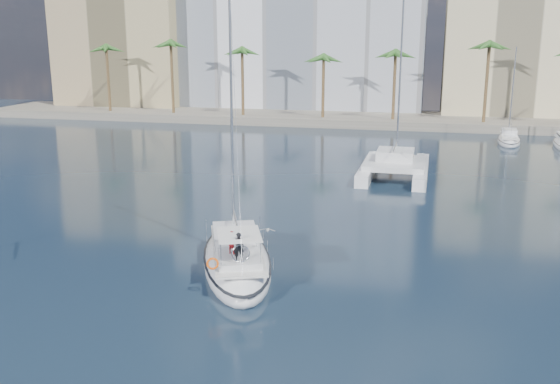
# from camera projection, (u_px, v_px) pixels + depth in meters

# --- Properties ---
(ground) EXTENTS (160.00, 160.00, 0.00)m
(ground) POSITION_uv_depth(u_px,v_px,m) (250.00, 257.00, 37.61)
(ground) COLOR black
(ground) RESTS_ON ground
(quay) EXTENTS (120.00, 14.00, 1.20)m
(quay) POSITION_uv_depth(u_px,v_px,m) (360.00, 119.00, 95.02)
(quay) COLOR gray
(quay) RESTS_ON ground
(building_modern) EXTENTS (42.00, 16.00, 28.00)m
(building_modern) POSITION_uv_depth(u_px,v_px,m) (299.00, 29.00, 105.74)
(building_modern) COLOR white
(building_modern) RESTS_ON ground
(building_tan_left) EXTENTS (22.00, 14.00, 22.00)m
(building_tan_left) POSITION_uv_depth(u_px,v_px,m) (128.00, 47.00, 109.39)
(building_tan_left) COLOR tan
(building_tan_left) RESTS_ON ground
(building_beige) EXTENTS (20.00, 14.00, 20.00)m
(building_beige) POSITION_uv_depth(u_px,v_px,m) (511.00, 55.00, 96.31)
(building_beige) COLOR beige
(building_beige) RESTS_ON ground
(palm_left) EXTENTS (3.60, 3.60, 12.30)m
(palm_left) POSITION_uv_depth(u_px,v_px,m) (140.00, 53.00, 96.46)
(palm_left) COLOR brown
(palm_left) RESTS_ON ground
(palm_centre) EXTENTS (3.60, 3.60, 12.30)m
(palm_centre) POSITION_uv_depth(u_px,v_px,m) (359.00, 55.00, 88.88)
(palm_centre) COLOR brown
(palm_centre) RESTS_ON ground
(main_sloop) EXTENTS (7.76, 12.47, 17.67)m
(main_sloop) POSITION_uv_depth(u_px,v_px,m) (237.00, 260.00, 35.69)
(main_sloop) COLOR white
(main_sloop) RESTS_ON ground
(catamaran) EXTENTS (6.29, 12.36, 17.88)m
(catamaran) POSITION_uv_depth(u_px,v_px,m) (395.00, 164.00, 59.07)
(catamaran) COLOR white
(catamaran) RESTS_ON ground
(seagull) EXTENTS (1.09, 0.47, 0.20)m
(seagull) POSITION_uv_depth(u_px,v_px,m) (268.00, 230.00, 41.04)
(seagull) COLOR silver
(seagull) RESTS_ON ground
(moored_yacht_a) EXTENTS (3.37, 9.52, 11.90)m
(moored_yacht_a) POSITION_uv_depth(u_px,v_px,m) (509.00, 143.00, 77.50)
(moored_yacht_a) COLOR white
(moored_yacht_a) RESTS_ON ground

